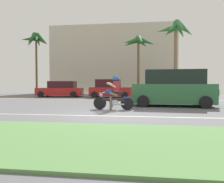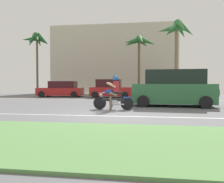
{
  "view_description": "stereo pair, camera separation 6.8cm",
  "coord_description": "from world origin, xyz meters",
  "px_view_note": "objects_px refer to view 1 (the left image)",
  "views": [
    {
      "loc": [
        1.31,
        -8.98,
        1.28
      ],
      "look_at": [
        -0.4,
        3.22,
        0.83
      ],
      "focal_mm": 36.79,
      "sensor_mm": 36.0,
      "label": 1
    },
    {
      "loc": [
        1.37,
        -8.97,
        1.28
      ],
      "look_at": [
        -0.4,
        3.22,
        0.83
      ],
      "focal_mm": 36.79,
      "sensor_mm": 36.0,
      "label": 2
    }
  ],
  "objects_px": {
    "parked_car_0": "(61,89)",
    "palm_tree_0": "(36,41)",
    "palm_tree_2": "(138,44)",
    "parked_car_2": "(161,89)",
    "motorcyclist": "(114,95)",
    "palm_tree_1": "(176,32)",
    "parked_car_1": "(110,89)",
    "suv_nearby": "(173,89)"
  },
  "relations": [
    {
      "from": "suv_nearby",
      "to": "parked_car_2",
      "type": "relative_size",
      "value": 1.13
    },
    {
      "from": "palm_tree_2",
      "to": "parked_car_0",
      "type": "bearing_deg",
      "value": -157.04
    },
    {
      "from": "palm_tree_0",
      "to": "parked_car_2",
      "type": "bearing_deg",
      "value": -6.79
    },
    {
      "from": "parked_car_2",
      "to": "palm_tree_2",
      "type": "xyz_separation_m",
      "value": [
        -2.19,
        1.01,
        4.56
      ]
    },
    {
      "from": "parked_car_0",
      "to": "palm_tree_1",
      "type": "distance_m",
      "value": 12.88
    },
    {
      "from": "parked_car_0",
      "to": "suv_nearby",
      "type": "bearing_deg",
      "value": -38.51
    },
    {
      "from": "parked_car_1",
      "to": "palm_tree_2",
      "type": "bearing_deg",
      "value": 54.72
    },
    {
      "from": "parked_car_1",
      "to": "motorcyclist",
      "type": "bearing_deg",
      "value": -80.45
    },
    {
      "from": "palm_tree_1",
      "to": "palm_tree_2",
      "type": "distance_m",
      "value": 3.97
    },
    {
      "from": "palm_tree_2",
      "to": "palm_tree_0",
      "type": "bearing_deg",
      "value": 176.92
    },
    {
      "from": "palm_tree_2",
      "to": "parked_car_2",
      "type": "bearing_deg",
      "value": -24.65
    },
    {
      "from": "parked_car_1",
      "to": "palm_tree_1",
      "type": "bearing_deg",
      "value": 32.18
    },
    {
      "from": "parked_car_1",
      "to": "parked_car_2",
      "type": "bearing_deg",
      "value": 27.73
    },
    {
      "from": "palm_tree_1",
      "to": "motorcyclist",
      "type": "bearing_deg",
      "value": -109.24
    },
    {
      "from": "suv_nearby",
      "to": "parked_car_1",
      "type": "relative_size",
      "value": 1.26
    },
    {
      "from": "parked_car_0",
      "to": "parked_car_2",
      "type": "height_order",
      "value": "parked_car_2"
    },
    {
      "from": "motorcyclist",
      "to": "palm_tree_2",
      "type": "bearing_deg",
      "value": 86.17
    },
    {
      "from": "motorcyclist",
      "to": "parked_car_1",
      "type": "relative_size",
      "value": 0.53
    },
    {
      "from": "palm_tree_2",
      "to": "palm_tree_1",
      "type": "bearing_deg",
      "value": 7.09
    },
    {
      "from": "motorcyclist",
      "to": "palm_tree_2",
      "type": "relative_size",
      "value": 0.32
    },
    {
      "from": "suv_nearby",
      "to": "palm_tree_2",
      "type": "relative_size",
      "value": 0.75
    },
    {
      "from": "parked_car_1",
      "to": "palm_tree_2",
      "type": "relative_size",
      "value": 0.6
    },
    {
      "from": "parked_car_2",
      "to": "parked_car_0",
      "type": "bearing_deg",
      "value": -167.73
    },
    {
      "from": "palm_tree_0",
      "to": "palm_tree_1",
      "type": "xyz_separation_m",
      "value": [
        15.19,
        -0.15,
        0.52
      ]
    },
    {
      "from": "parked_car_0",
      "to": "palm_tree_0",
      "type": "relative_size",
      "value": 0.61
    },
    {
      "from": "motorcyclist",
      "to": "parked_car_0",
      "type": "distance_m",
      "value": 11.62
    },
    {
      "from": "parked_car_1",
      "to": "suv_nearby",
      "type": "bearing_deg",
      "value": -56.75
    },
    {
      "from": "parked_car_0",
      "to": "palm_tree_2",
      "type": "bearing_deg",
      "value": 22.96
    },
    {
      "from": "parked_car_0",
      "to": "parked_car_2",
      "type": "bearing_deg",
      "value": 12.27
    },
    {
      "from": "suv_nearby",
      "to": "parked_car_0",
      "type": "bearing_deg",
      "value": 141.49
    },
    {
      "from": "motorcyclist",
      "to": "parked_car_2",
      "type": "xyz_separation_m",
      "value": [
        3.05,
        11.79,
        0.07
      ]
    },
    {
      "from": "motorcyclist",
      "to": "palm_tree_1",
      "type": "bearing_deg",
      "value": 70.76
    },
    {
      "from": "motorcyclist",
      "to": "palm_tree_2",
      "type": "xyz_separation_m",
      "value": [
        0.86,
        12.79,
        4.63
      ]
    },
    {
      "from": "suv_nearby",
      "to": "parked_car_2",
      "type": "height_order",
      "value": "suv_nearby"
    },
    {
      "from": "parked_car_2",
      "to": "suv_nearby",
      "type": "bearing_deg",
      "value": -89.79
    },
    {
      "from": "parked_car_1",
      "to": "palm_tree_2",
      "type": "distance_m",
      "value": 6.21
    },
    {
      "from": "palm_tree_0",
      "to": "palm_tree_2",
      "type": "xyz_separation_m",
      "value": [
        11.41,
        -0.61,
        -0.63
      ]
    },
    {
      "from": "palm_tree_0",
      "to": "palm_tree_1",
      "type": "relative_size",
      "value": 0.9
    },
    {
      "from": "suv_nearby",
      "to": "palm_tree_1",
      "type": "xyz_separation_m",
      "value": [
        1.55,
        11.01,
        5.5
      ]
    },
    {
      "from": "parked_car_0",
      "to": "palm_tree_2",
      "type": "xyz_separation_m",
      "value": [
        7.19,
        3.05,
        4.63
      ]
    },
    {
      "from": "palm_tree_1",
      "to": "palm_tree_2",
      "type": "bearing_deg",
      "value": -172.91
    },
    {
      "from": "motorcyclist",
      "to": "parked_car_2",
      "type": "relative_size",
      "value": 0.48
    }
  ]
}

